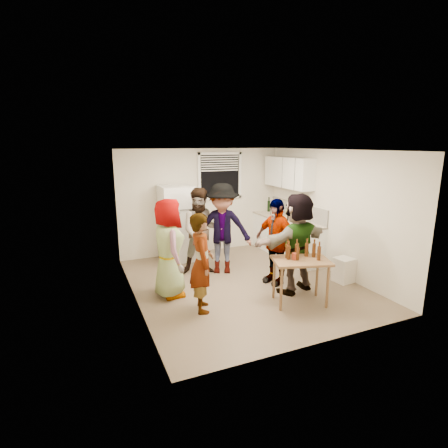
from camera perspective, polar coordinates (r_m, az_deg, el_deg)
name	(u,v)px	position (r m, az deg, el deg)	size (l,w,h in m)	color
room	(243,283)	(6.79, 3.11, -9.64)	(4.00, 4.50, 2.50)	beige
window	(220,176)	(8.50, -0.66, 7.87)	(1.12, 0.10, 1.06)	white
refrigerator	(177,223)	(7.96, -7.72, 0.10)	(0.70, 0.70, 1.70)	white
counter_lower	(286,238)	(8.41, 10.08, -2.23)	(0.60, 2.20, 0.86)	white
countertop	(287,219)	(8.30, 10.20, 0.77)	(0.64, 2.22, 0.04)	beige
backsplash	(297,210)	(8.42, 11.88, 2.25)	(0.03, 2.20, 0.36)	#BAB5AA
upper_cabinets	(289,172)	(8.38, 10.49, 8.28)	(0.34, 1.60, 0.70)	white
kettle	(277,216)	(8.55, 8.67, 1.32)	(0.21, 0.18, 0.18)	silver
paper_towel	(297,222)	(7.94, 11.77, 0.29)	(0.12, 0.12, 0.25)	white
wine_bottle	(269,211)	(9.09, 7.29, 2.05)	(0.07, 0.07, 0.28)	black
beer_bottle_counter	(298,224)	(7.77, 11.93, 0.01)	(0.06, 0.06, 0.24)	#47230C
blue_cup	(298,225)	(7.68, 12.06, -0.16)	(0.09, 0.09, 0.12)	#1435B3
picture_frame	(288,213)	(8.64, 10.37, 1.83)	(0.02, 0.16, 0.13)	#E0DB5B
trash_bin	(344,269)	(7.15, 18.94, -7.01)	(0.32, 0.32, 0.47)	white
serving_table	(299,303)	(6.15, 12.13, -12.44)	(0.90, 0.60, 0.76)	brown
beer_bottle_table	(297,260)	(5.84, 11.89, -5.75)	(0.05, 0.05, 0.21)	#47230C
red_cup	(294,259)	(5.84, 11.37, -5.70)	(0.08, 0.08, 0.11)	#99311C
guest_grey	(170,295)	(6.37, -8.73, -11.37)	(0.84, 1.72, 0.55)	gray
guest_stripe	(202,309)	(5.82, -3.55, -13.71)	(0.58, 1.59, 0.38)	#141933
guest_back_left	(202,272)	(7.34, -3.55, -7.87)	(0.85, 1.76, 0.67)	brown
guest_back_right	(222,272)	(7.35, -0.31, -7.81)	(1.19, 1.85, 0.69)	#3E3E42
guest_black	(274,282)	(6.90, 8.18, -9.38)	(0.96, 1.63, 0.40)	black
guest_orange	(295,290)	(6.60, 11.49, -10.57)	(1.66, 1.79, 0.53)	#C38541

